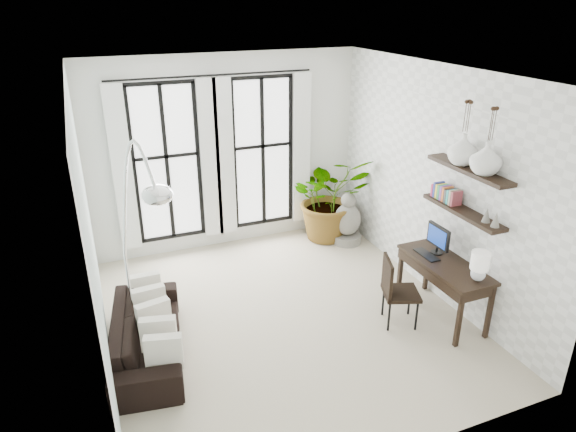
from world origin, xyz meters
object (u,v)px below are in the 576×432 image
desk_chair (395,287)px  buddha (347,222)px  desk (447,268)px  arc_lamp (137,197)px  plant (330,197)px  sofa (147,334)px

desk_chair → buddha: 2.43m
desk → buddha: bearing=91.9°
desk → arc_lamp: 3.95m
plant → arc_lamp: bearing=-151.2°
arc_lamp → plant: bearing=28.8°
sofa → desk_chair: size_ratio=2.09×
plant → desk_chair: 2.70m
arc_lamp → buddha: arc_lamp is taller
desk → desk_chair: 0.72m
buddha → sofa: bearing=-153.8°
sofa → buddha: bearing=-54.8°
plant → desk: (0.29, -2.82, -0.02)m
sofa → arc_lamp: arc_lamp is taller
plant → desk_chair: (-0.38, -2.67, -0.23)m
desk → buddha: 2.54m
arc_lamp → buddha: (3.55, 1.53, -1.53)m
desk → desk_chair: (-0.67, 0.15, -0.21)m
buddha → plant: bearing=123.4°
plant → desk_chair: bearing=-98.1°
buddha → desk: bearing=-88.1°
sofa → desk_chair: desk_chair is taller
desk_chair → sofa: bearing=-170.3°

